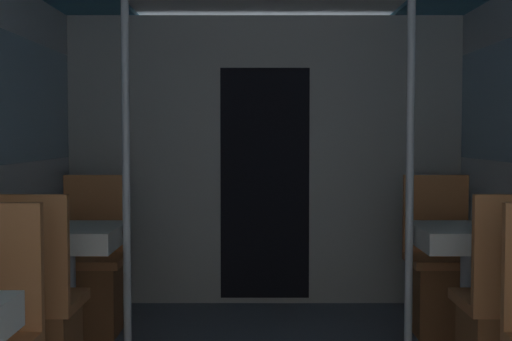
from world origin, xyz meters
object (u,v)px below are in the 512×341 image
chair_left_far_1 (89,284)px  dining_table_left_1 (64,249)px  dining_table_right_1 (467,249)px  chair_right_far_1 (439,284)px  chair_right_near_1 (503,336)px  support_pole_right_1 (407,170)px  support_pole_left_1 (124,170)px  chair_left_near_1 (32,336)px

chair_left_far_1 → dining_table_left_1: bearing=90.0°
dining_table_right_1 → chair_right_far_1: chair_right_far_1 is taller
chair_right_near_1 → support_pole_right_1: size_ratio=0.47×
chair_right_near_1 → dining_table_right_1: bearing=90.0°
support_pole_left_1 → support_pole_right_1: (1.51, 0.00, 0.00)m
chair_left_far_1 → chair_left_near_1: bearing=90.0°
chair_right_near_1 → support_pole_right_1: support_pole_right_1 is taller
chair_right_near_1 → chair_right_far_1: 1.13m
chair_left_far_1 → chair_right_far_1: bearing=-180.0°
dining_table_left_1 → chair_right_near_1: size_ratio=0.76×
chair_left_near_1 → chair_right_far_1: same height
dining_table_right_1 → support_pole_left_1: bearing=180.0°
dining_table_right_1 → chair_right_near_1: bearing=-90.0°
chair_left_far_1 → support_pole_right_1: bearing=162.9°
chair_left_near_1 → chair_right_near_1: (2.16, 0.00, 0.00)m
chair_left_near_1 → chair_left_far_1: same height
dining_table_left_1 → chair_right_near_1: chair_right_near_1 is taller
chair_left_near_1 → chair_right_far_1: size_ratio=1.00×
support_pole_right_1 → chair_right_near_1: bearing=-60.2°
chair_right_near_1 → dining_table_left_1: bearing=165.3°
chair_left_far_1 → support_pole_left_1: support_pole_left_1 is taller
chair_left_far_1 → chair_right_far_1: 2.16m
chair_left_near_1 → dining_table_right_1: chair_left_near_1 is taller
dining_table_left_1 → support_pole_right_1: support_pole_right_1 is taller
support_pole_left_1 → chair_right_far_1: (1.84, 0.57, -0.74)m
chair_left_far_1 → chair_right_near_1: same height
chair_right_near_1 → chair_right_far_1: (0.00, 1.13, 0.00)m
chair_left_far_1 → chair_right_far_1: same height
chair_right_near_1 → support_pole_right_1: 0.98m
dining_table_left_1 → chair_left_far_1: bearing=90.0°
dining_table_left_1 → chair_left_near_1: (0.00, -0.57, -0.31)m
chair_right_far_1 → support_pole_right_1: support_pole_right_1 is taller
dining_table_left_1 → support_pole_right_1: bearing=0.0°
chair_right_near_1 → chair_left_near_1: bearing=180.0°
support_pole_right_1 → chair_left_far_1: bearing=162.9°
dining_table_right_1 → support_pole_right_1: 0.53m
dining_table_left_1 → chair_right_far_1: chair_right_far_1 is taller
chair_right_far_1 → chair_left_far_1: bearing=0.0°
dining_table_left_1 → chair_right_far_1: bearing=14.7°
chair_left_near_1 → chair_right_far_1: 2.44m
support_pole_right_1 → dining_table_right_1: bearing=0.0°
chair_left_near_1 → dining_table_right_1: 2.26m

